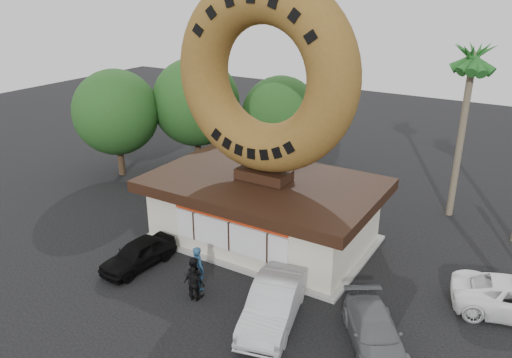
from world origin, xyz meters
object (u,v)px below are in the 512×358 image
object	(u,v)px
street_lamp	(317,109)
person_right	(194,284)
car_silver	(274,303)
car_grey	(374,332)
person_left	(198,268)
donut_shop	(263,208)
giant_donut	(264,76)
car_black	(138,254)
person_center	(193,277)

from	to	relation	value
street_lamp	person_right	xyz separation A→B (m)	(2.11, -16.00, -3.71)
person_right	car_silver	bearing A→B (deg)	177.89
car_silver	car_grey	bearing A→B (deg)	-5.05
street_lamp	car_grey	world-z (taller)	street_lamp
person_left	car_grey	bearing A→B (deg)	-152.60
person_left	car_grey	world-z (taller)	person_left
donut_shop	car_silver	world-z (taller)	donut_shop
giant_donut	person_right	world-z (taller)	giant_donut
giant_donut	person_right	size ratio (longest dim) A/B	5.84
car_silver	car_black	bearing A→B (deg)	163.72
donut_shop	car_grey	distance (m)	8.99
giant_donut	person_left	size ratio (longest dim) A/B	4.52
street_lamp	person_center	world-z (taller)	street_lamp
person_center	car_black	world-z (taller)	person_center
person_center	giant_donut	bearing A→B (deg)	-104.73
giant_donut	car_silver	distance (m)	10.02
street_lamp	car_black	world-z (taller)	street_lamp
giant_donut	car_black	bearing A→B (deg)	-124.40
car_grey	person_left	bearing A→B (deg)	149.46
car_black	car_grey	distance (m)	11.07
donut_shop	person_left	distance (m)	5.26
giant_donut	person_left	world-z (taller)	giant_donut
giant_donut	person_right	bearing A→B (deg)	-87.61
giant_donut	person_center	bearing A→B (deg)	-89.97
street_lamp	car_grey	xyz separation A→B (m)	(9.33, -14.87, -3.86)
street_lamp	person_center	xyz separation A→B (m)	(1.86, -15.74, -3.59)
street_lamp	car_black	distance (m)	15.81
street_lamp	car_black	bearing A→B (deg)	-96.49
car_black	car_grey	xyz separation A→B (m)	(11.07, 0.37, -0.03)
person_center	car_silver	xyz separation A→B (m)	(3.68, 0.25, -0.09)
person_center	person_right	distance (m)	0.38
car_silver	car_grey	xyz separation A→B (m)	(3.79, 0.62, -0.19)
car_black	person_right	bearing A→B (deg)	-6.15
donut_shop	giant_donut	size ratio (longest dim) A/B	1.24
car_silver	street_lamp	bearing A→B (deg)	95.36
person_right	car_silver	world-z (taller)	car_silver
street_lamp	person_center	distance (m)	16.25
person_right	donut_shop	bearing A→B (deg)	-98.22
person_left	giant_donut	bearing A→B (deg)	-66.65
person_center	person_right	bearing A→B (deg)	118.14
giant_donut	car_grey	distance (m)	11.79
person_right	street_lamp	bearing A→B (deg)	-93.12
person_center	car_grey	bearing A→B (deg)	171.86
street_lamp	person_right	distance (m)	16.56
street_lamp	person_right	bearing A→B (deg)	-82.50
person_right	car_grey	size ratio (longest dim) A/B	0.36
donut_shop	street_lamp	xyz separation A→B (m)	(-1.86, 10.02, 2.72)
giant_donut	street_lamp	size ratio (longest dim) A/B	1.13
person_right	car_grey	distance (m)	7.32
street_lamp	car_silver	distance (m)	16.86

